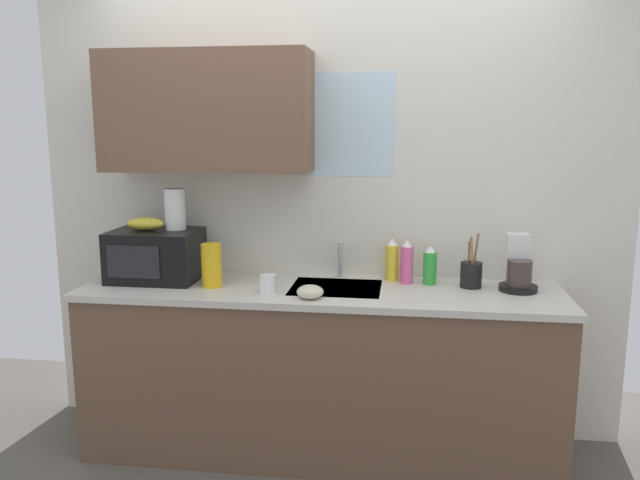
# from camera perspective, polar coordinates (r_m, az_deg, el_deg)

# --- Properties ---
(kitchen_wall_assembly) EXTENTS (3.23, 0.42, 2.50)m
(kitchen_wall_assembly) POSITION_cam_1_polar(r_m,az_deg,el_deg) (3.46, -1.44, 4.51)
(kitchen_wall_assembly) COLOR silver
(kitchen_wall_assembly) RESTS_ON ground
(counter_unit) EXTENTS (2.46, 0.63, 0.90)m
(counter_unit) POSITION_cam_1_polar(r_m,az_deg,el_deg) (3.37, 0.03, -11.65)
(counter_unit) COLOR brown
(counter_unit) RESTS_ON ground
(sink_faucet) EXTENTS (0.03, 0.03, 0.19)m
(sink_faucet) POSITION_cam_1_polar(r_m,az_deg,el_deg) (3.43, 1.87, -1.84)
(sink_faucet) COLOR #B2B5BA
(sink_faucet) RESTS_ON counter_unit
(microwave) EXTENTS (0.46, 0.35, 0.27)m
(microwave) POSITION_cam_1_polar(r_m,az_deg,el_deg) (3.48, -14.70, -1.35)
(microwave) COLOR black
(microwave) RESTS_ON counter_unit
(banana_bunch) EXTENTS (0.20, 0.11, 0.07)m
(banana_bunch) POSITION_cam_1_polar(r_m,az_deg,el_deg) (3.47, -15.58, 1.44)
(banana_bunch) COLOR gold
(banana_bunch) RESTS_ON microwave
(paper_towel_roll) EXTENTS (0.11, 0.11, 0.22)m
(paper_towel_roll) POSITION_cam_1_polar(r_m,az_deg,el_deg) (3.45, -13.02, 2.76)
(paper_towel_roll) COLOR white
(paper_towel_roll) RESTS_ON microwave
(coffee_maker) EXTENTS (0.19, 0.21, 0.28)m
(coffee_maker) POSITION_cam_1_polar(r_m,az_deg,el_deg) (3.33, 17.55, -2.55)
(coffee_maker) COLOR black
(coffee_maker) RESTS_ON counter_unit
(dish_soap_bottle_yellow) EXTENTS (0.07, 0.07, 0.23)m
(dish_soap_bottle_yellow) POSITION_cam_1_polar(r_m,az_deg,el_deg) (3.37, 6.55, -1.90)
(dish_soap_bottle_yellow) COLOR yellow
(dish_soap_bottle_yellow) RESTS_ON counter_unit
(dish_soap_bottle_pink) EXTENTS (0.07, 0.07, 0.23)m
(dish_soap_bottle_pink) POSITION_cam_1_polar(r_m,az_deg,el_deg) (3.33, 7.88, -2.08)
(dish_soap_bottle_pink) COLOR #E55999
(dish_soap_bottle_pink) RESTS_ON counter_unit
(dish_soap_bottle_green) EXTENTS (0.07, 0.07, 0.21)m
(dish_soap_bottle_green) POSITION_cam_1_polar(r_m,az_deg,el_deg) (3.33, 9.94, -2.36)
(dish_soap_bottle_green) COLOR green
(dish_soap_bottle_green) RESTS_ON counter_unit
(cereal_canister) EXTENTS (0.10, 0.10, 0.22)m
(cereal_canister) POSITION_cam_1_polar(r_m,az_deg,el_deg) (3.27, -9.83, -2.28)
(cereal_canister) COLOR gold
(cereal_canister) RESTS_ON counter_unit
(mug_white) EXTENTS (0.08, 0.08, 0.09)m
(mug_white) POSITION_cam_1_polar(r_m,az_deg,el_deg) (3.12, -4.74, -4.01)
(mug_white) COLOR white
(mug_white) RESTS_ON counter_unit
(utensil_crock) EXTENTS (0.11, 0.11, 0.28)m
(utensil_crock) POSITION_cam_1_polar(r_m,az_deg,el_deg) (3.32, 13.56, -3.02)
(utensil_crock) COLOR black
(utensil_crock) RESTS_ON counter_unit
(small_bowl) EXTENTS (0.13, 0.13, 0.06)m
(small_bowl) POSITION_cam_1_polar(r_m,az_deg,el_deg) (3.03, -0.90, -4.72)
(small_bowl) COLOR beige
(small_bowl) RESTS_ON counter_unit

